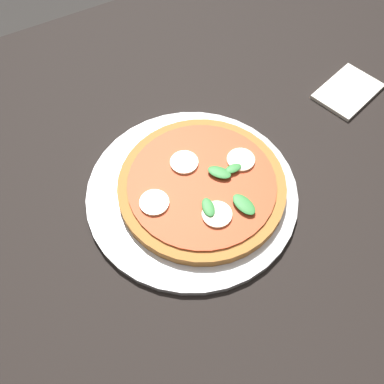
{
  "coord_description": "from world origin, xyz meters",
  "views": [
    {
      "loc": [
        0.24,
        0.37,
        1.43
      ],
      "look_at": [
        0.04,
        0.01,
        0.77
      ],
      "focal_mm": 42.54,
      "sensor_mm": 36.0,
      "label": 1
    }
  ],
  "objects_px": {
    "napkin": "(348,91)",
    "pizza": "(202,186)",
    "dining_table": "(207,206)",
    "serving_tray": "(192,193)"
  },
  "relations": [
    {
      "from": "napkin",
      "to": "pizza",
      "type": "bearing_deg",
      "value": 10.3
    },
    {
      "from": "dining_table",
      "to": "napkin",
      "type": "distance_m",
      "value": 0.37
    },
    {
      "from": "pizza",
      "to": "napkin",
      "type": "relative_size",
      "value": 2.2
    },
    {
      "from": "pizza",
      "to": "napkin",
      "type": "distance_m",
      "value": 0.38
    },
    {
      "from": "pizza",
      "to": "serving_tray",
      "type": "bearing_deg",
      "value": -15.92
    },
    {
      "from": "serving_tray",
      "to": "pizza",
      "type": "xyz_separation_m",
      "value": [
        -0.02,
        0.0,
        0.02
      ]
    },
    {
      "from": "dining_table",
      "to": "serving_tray",
      "type": "bearing_deg",
      "value": 15.84
    },
    {
      "from": "serving_tray",
      "to": "napkin",
      "type": "xyz_separation_m",
      "value": [
        -0.39,
        -0.06,
        -0.0
      ]
    },
    {
      "from": "serving_tray",
      "to": "napkin",
      "type": "height_order",
      "value": "serving_tray"
    },
    {
      "from": "dining_table",
      "to": "napkin",
      "type": "xyz_separation_m",
      "value": [
        -0.35,
        -0.05,
        0.09
      ]
    }
  ]
}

